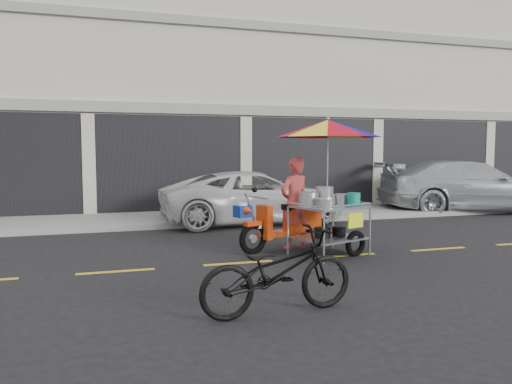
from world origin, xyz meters
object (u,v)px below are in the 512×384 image
object	(u,v)px
white_pickup	(254,197)
near_bicycle	(278,272)
food_vendor_rig	(315,168)
silver_pickup	(469,186)

from	to	relation	value
white_pickup	near_bicycle	distance (m)	7.30
food_vendor_rig	white_pickup	bearing A→B (deg)	70.65
silver_pickup	near_bicycle	size ratio (longest dim) A/B	2.86
white_pickup	silver_pickup	xyz separation A→B (m)	(7.03, 0.30, 0.11)
white_pickup	food_vendor_rig	distance (m)	4.02
silver_pickup	near_bicycle	world-z (taller)	silver_pickup
near_bicycle	food_vendor_rig	xyz separation A→B (m)	(1.86, 3.14, 1.08)
white_pickup	near_bicycle	world-z (taller)	white_pickup
white_pickup	near_bicycle	bearing A→B (deg)	164.56
silver_pickup	food_vendor_rig	distance (m)	8.26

